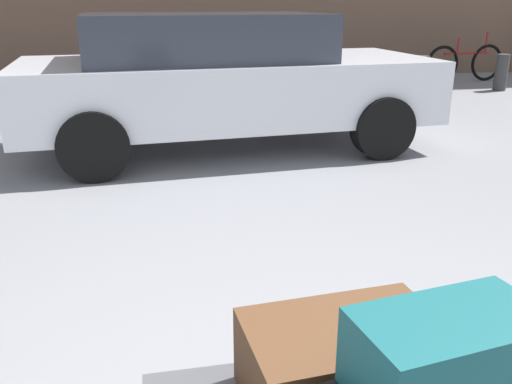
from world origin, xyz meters
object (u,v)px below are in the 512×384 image
bollard_kerb_mid (422,75)px  bollard_kerb_far (501,72)px  duffel_bag_teal_topmost_pile (449,354)px  bollard_kerb_near (349,77)px  bicycle_leaning (465,63)px  suitcase_brown_rear_left (344,363)px  parked_car (222,78)px

bollard_kerb_mid → bollard_kerb_far: same height
duffel_bag_teal_topmost_pile → bollard_kerb_near: (2.73, 7.92, -0.45)m
bicycle_leaning → bollard_kerb_near: (-2.85, -1.14, -0.05)m
bollard_kerb_near → bollard_kerb_far: 2.88m
bicycle_leaning → bollard_kerb_mid: bearing=-143.0°
suitcase_brown_rear_left → bollard_kerb_near: bearing=64.9°
bollard_kerb_far → bollard_kerb_near: bearing=180.0°
bollard_kerb_near → parked_car: bearing=-130.4°
bollard_kerb_mid → bollard_kerb_near: bearing=180.0°
parked_car → bicycle_leaning: 6.86m
bicycle_leaning → bollard_kerb_far: 1.14m
duffel_bag_teal_topmost_pile → bollard_kerb_near: bearing=62.4°
parked_car → bollard_kerb_far: bearing=29.0°
parked_car → bollard_kerb_near: bearing=49.6°
bicycle_leaning → bollard_kerb_far: (0.04, -1.14, -0.05)m
duffel_bag_teal_topmost_pile → bollard_kerb_near: duffel_bag_teal_topmost_pile is taller
duffel_bag_teal_topmost_pile → bollard_kerb_far: bearing=46.1°
bollard_kerb_mid → bollard_kerb_far: (1.55, 0.00, 0.00)m
parked_car → bollard_kerb_mid: parked_car is taller
duffel_bag_teal_topmost_pile → bollard_kerb_mid: size_ratio=0.70×
parked_car → bicycle_leaning: (5.43, 4.17, -0.39)m
bicycle_leaning → bollard_kerb_mid: size_ratio=2.74×
suitcase_brown_rear_left → bollard_kerb_near: (2.83, 7.52, -0.15)m
suitcase_brown_rear_left → bollard_kerb_near: bollard_kerb_near is taller
bicycle_leaning → bollard_kerb_near: bicycle_leaning is taller
suitcase_brown_rear_left → parked_car: 4.51m
bollard_kerb_near → bollard_kerb_far: size_ratio=1.00×
bollard_kerb_far → suitcase_brown_rear_left: bearing=-127.2°
suitcase_brown_rear_left → bollard_kerb_far: (5.72, 7.52, -0.15)m
suitcase_brown_rear_left → bicycle_leaning: size_ratio=0.35×
parked_car → bollard_kerb_mid: size_ratio=6.88×
bollard_kerb_mid → bollard_kerb_far: 1.55m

